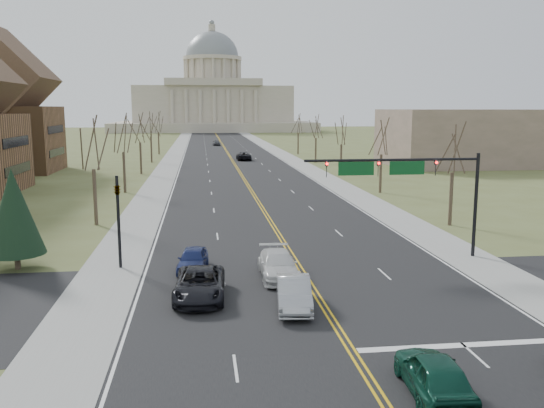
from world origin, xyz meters
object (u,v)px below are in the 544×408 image
object	(u,v)px
car_sb_inner_lead	(294,293)
car_nb_inner_lead	(434,374)
car_far_nb	(244,156)
car_sb_inner_second	(278,265)
signal_mast	(406,175)
car_sb_outer_lead	(200,284)
car_far_sb	(216,143)
car_sb_outer_second	(193,259)
signal_left	(118,211)

from	to	relation	value
car_sb_inner_lead	car_nb_inner_lead	bearing A→B (deg)	-64.15
car_far_nb	car_sb_inner_second	bearing A→B (deg)	86.76
car_far_nb	car_nb_inner_lead	bearing A→B (deg)	89.33
signal_mast	car_sb_inner_lead	world-z (taller)	signal_mast
car_sb_outer_lead	car_far_sb	size ratio (longest dim) A/B	1.30
car_sb_inner_lead	car_far_sb	xyz separation A→B (m)	(-0.26, 132.48, -0.05)
car_sb_outer_lead	car_sb_outer_second	xyz separation A→B (m)	(-0.43, 5.50, -0.06)
car_nb_inner_lead	car_sb_inner_second	distance (m)	15.59
car_sb_inner_lead	car_sb_outer_second	xyz separation A→B (m)	(-5.25, 7.65, -0.06)
car_sb_inner_lead	car_far_sb	size ratio (longest dim) A/B	1.10
car_sb_inner_lead	car_far_nb	xyz separation A→B (m)	(3.87, 86.36, 0.02)
car_sb_inner_second	car_far_nb	size ratio (longest dim) A/B	0.92
car_nb_inner_lead	car_sb_inner_lead	bearing A→B (deg)	-66.08
signal_left	car_far_sb	bearing A→B (deg)	85.53
signal_left	car_sb_outer_second	xyz separation A→B (m)	(4.67, -1.26, -2.97)
signal_left	car_far_nb	size ratio (longest dim) A/B	1.02
signal_mast	car_sb_inner_second	bearing A→B (deg)	-159.46
car_sb_outer_second	car_sb_inner_second	bearing A→B (deg)	-16.54
car_sb_outer_second	car_far_nb	xyz separation A→B (m)	(9.11, 78.71, 0.08)
signal_mast	car_far_nb	bearing A→B (deg)	93.81
signal_left	car_far_nb	xyz separation A→B (m)	(13.78, 77.45, -2.89)
car_sb_inner_lead	car_sb_outer_second	bearing A→B (deg)	130.45
car_sb_inner_lead	car_far_sb	distance (m)	132.48
signal_left	signal_mast	bearing A→B (deg)	-0.00
car_sb_inner_second	car_far_nb	bearing A→B (deg)	88.08
signal_mast	car_sb_inner_lead	bearing A→B (deg)	-135.38
car_sb_outer_second	car_far_nb	size ratio (longest dim) A/B	0.74
car_sb_outer_lead	car_sb_inner_second	world-z (taller)	car_sb_outer_lead
signal_left	car_sb_inner_lead	size ratio (longest dim) A/B	1.24
car_far_sb	signal_left	bearing A→B (deg)	-99.30
car_nb_inner_lead	car_sb_inner_lead	distance (m)	10.29
signal_mast	car_far_sb	distance (m)	124.02
signal_mast	car_sb_inner_second	xyz separation A→B (m)	(-9.11, -3.41, -4.96)
signal_left	car_sb_inner_lead	world-z (taller)	signal_left
car_nb_inner_lead	car_sb_outer_lead	size ratio (longest dim) A/B	0.84
car_far_nb	car_far_sb	distance (m)	46.30
signal_mast	car_nb_inner_lead	xyz separation A→B (m)	(-5.54, -18.59, -4.93)
car_nb_inner_lead	car_far_sb	world-z (taller)	car_nb_inner_lead
car_sb_outer_second	car_sb_inner_lead	bearing A→B (deg)	-49.53
signal_left	car_nb_inner_lead	bearing A→B (deg)	-54.21
car_nb_inner_lead	signal_left	bearing A→B (deg)	-50.14
car_sb_outer_second	car_sb_outer_lead	bearing A→B (deg)	-79.45
car_sb_outer_second	car_far_nb	distance (m)	79.24
car_sb_inner_second	signal_mast	bearing A→B (deg)	21.41
car_sb_inner_second	car_far_sb	bearing A→B (deg)	90.95
car_sb_inner_lead	car_sb_outer_lead	bearing A→B (deg)	161.94
car_sb_outer_lead	car_sb_inner_second	size ratio (longest dim) A/B	1.06
car_sb_outer_second	car_far_sb	world-z (taller)	car_far_sb
signal_mast	car_sb_inner_lead	size ratio (longest dim) A/B	2.51
car_sb_outer_lead	car_sb_inner_second	distance (m)	5.80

